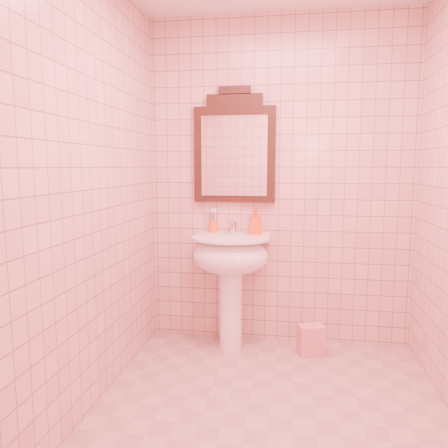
% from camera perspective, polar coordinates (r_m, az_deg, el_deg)
% --- Properties ---
extents(floor, '(2.20, 2.20, 0.00)m').
position_cam_1_polar(floor, '(2.66, 5.97, -23.69)').
color(floor, tan).
rests_on(floor, ground).
extents(back_wall, '(2.00, 0.02, 2.50)m').
position_cam_1_polar(back_wall, '(3.38, 7.22, 5.32)').
color(back_wall, beige).
rests_on(back_wall, floor).
extents(pedestal_sink, '(0.58, 0.58, 0.86)m').
position_cam_1_polar(pedestal_sink, '(3.26, 0.87, -5.16)').
color(pedestal_sink, white).
rests_on(pedestal_sink, floor).
extents(faucet, '(0.04, 0.16, 0.11)m').
position_cam_1_polar(faucet, '(3.34, 1.20, -0.33)').
color(faucet, white).
rests_on(faucet, pedestal_sink).
extents(mirror, '(0.62, 0.06, 0.87)m').
position_cam_1_polar(mirror, '(3.38, 1.38, 9.70)').
color(mirror, black).
rests_on(mirror, back_wall).
extents(toothbrush_cup, '(0.07, 0.07, 0.16)m').
position_cam_1_polar(toothbrush_cup, '(3.41, -1.38, -0.33)').
color(toothbrush_cup, '#F65E14').
rests_on(toothbrush_cup, pedestal_sink).
extents(soap_dispenser, '(0.11, 0.11, 0.20)m').
position_cam_1_polar(soap_dispenser, '(3.32, 4.15, 0.30)').
color(soap_dispenser, '#EA4113').
rests_on(soap_dispenser, pedestal_sink).
extents(towel, '(0.21, 0.17, 0.23)m').
position_cam_1_polar(towel, '(3.37, 11.31, -14.66)').
color(towel, pink).
rests_on(towel, floor).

